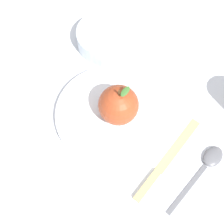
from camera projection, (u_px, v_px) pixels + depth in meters
name	position (u px, v px, depth m)	size (l,w,h in m)	color
ground_plane	(118.00, 118.00, 0.71)	(2.40, 2.40, 0.00)	silver
dinner_plate	(112.00, 114.00, 0.70)	(0.24, 0.24, 0.02)	white
apple	(119.00, 105.00, 0.66)	(0.08, 0.08, 0.09)	#9E3D1E
side_bowl	(105.00, 37.00, 0.77)	(0.13, 0.13, 0.04)	silver
knife	(162.00, 166.00, 0.66)	(0.15, 0.17, 0.01)	#D8B766
spoon	(207.00, 163.00, 0.66)	(0.14, 0.14, 0.01)	#59595E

